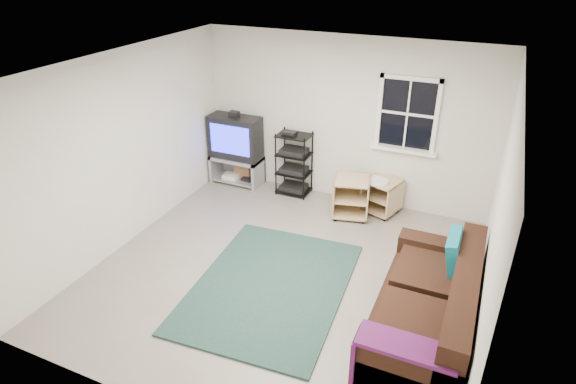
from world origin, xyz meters
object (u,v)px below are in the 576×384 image
at_px(tv_unit, 236,144).
at_px(side_table_left, 351,195).
at_px(av_rack, 294,167).
at_px(side_table_right, 383,193).
at_px(sofa, 428,311).

xyz_separation_m(tv_unit, side_table_left, (2.14, -0.27, -0.38)).
relative_size(av_rack, side_table_left, 1.69).
distance_m(av_rack, side_table_left, 1.13).
bearing_deg(av_rack, tv_unit, -178.46).
distance_m(side_table_right, sofa, 2.71).
bearing_deg(tv_unit, sofa, -34.13).
distance_m(tv_unit, sofa, 4.43).
bearing_deg(av_rack, sofa, -44.01).
distance_m(av_rack, sofa, 3.61).
xyz_separation_m(side_table_left, sofa, (1.51, -2.20, 0.01)).
xyz_separation_m(av_rack, side_table_right, (1.50, -0.02, -0.15)).
bearing_deg(side_table_left, av_rack, 164.36).
height_order(side_table_left, side_table_right, side_table_left).
xyz_separation_m(side_table_right, sofa, (1.09, -2.48, 0.03)).
distance_m(av_rack, side_table_right, 1.51).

